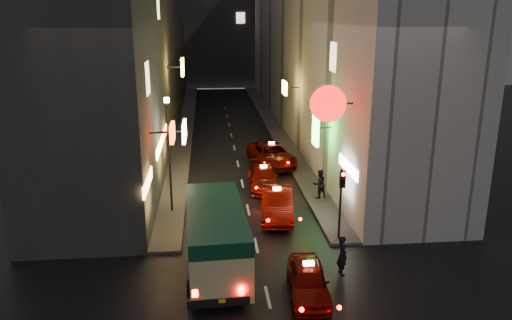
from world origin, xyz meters
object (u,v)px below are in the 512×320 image
object	(u,v)px
taxi_near	(308,278)
minibus	(216,232)
pedestrian_crossing	(342,253)
lamp_post	(169,147)
traffic_light	(342,189)

from	to	relation	value
taxi_near	minibus	bearing A→B (deg)	147.59
pedestrian_crossing	lamp_post	size ratio (longest dim) A/B	0.31
taxi_near	traffic_light	size ratio (longest dim) A/B	1.38
traffic_light	pedestrian_crossing	bearing A→B (deg)	-103.21
minibus	traffic_light	xyz separation A→B (m)	(5.92, 2.26, 0.88)
lamp_post	taxi_near	bearing A→B (deg)	-57.36
taxi_near	traffic_light	xyz separation A→B (m)	(2.43, 4.47, 1.94)
minibus	lamp_post	size ratio (longest dim) A/B	1.08
traffic_light	lamp_post	bearing A→B (deg)	151.09
taxi_near	lamp_post	distance (m)	11.10
taxi_near	traffic_light	distance (m)	5.45
minibus	traffic_light	world-z (taller)	traffic_light
minibus	traffic_light	distance (m)	6.40
traffic_light	taxi_near	bearing A→B (deg)	-118.56
pedestrian_crossing	lamp_post	distance (m)	10.96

